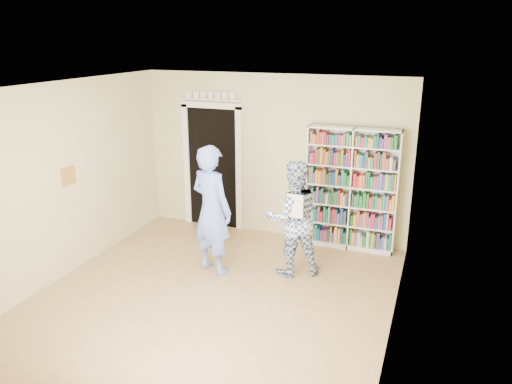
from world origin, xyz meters
TOP-DOWN VIEW (x-y plane):
  - floor at (0.00, 0.00)m, footprint 5.00×5.00m
  - ceiling at (0.00, 0.00)m, footprint 5.00×5.00m
  - wall_back at (0.00, 2.50)m, footprint 4.50×0.00m
  - wall_left at (-2.25, 0.00)m, footprint 0.00×5.00m
  - wall_right at (2.25, 0.00)m, footprint 0.00×5.00m
  - bookshelf at (1.35, 2.34)m, footprint 1.41×0.27m
  - doorway at (-1.10, 2.48)m, footprint 1.10×0.08m
  - wall_art at (-2.23, 0.20)m, footprint 0.03×0.25m
  - man_blue at (-0.33, 0.80)m, footprint 0.79×0.65m
  - man_plaid at (0.76, 1.15)m, footprint 1.01×0.94m
  - paper_sheet at (0.85, 0.90)m, footprint 0.23×0.02m

SIDE VIEW (x-z plane):
  - floor at x=0.00m, z-range 0.00..0.00m
  - man_plaid at x=0.76m, z-range 0.00..1.66m
  - man_blue at x=-0.33m, z-range 0.00..1.86m
  - bookshelf at x=1.35m, z-range 0.01..1.95m
  - paper_sheet at x=0.85m, z-range 0.94..1.26m
  - doorway at x=-1.10m, z-range -0.04..2.39m
  - wall_back at x=0.00m, z-range -0.90..3.60m
  - wall_left at x=-2.25m, z-range -1.15..3.85m
  - wall_right at x=2.25m, z-range -1.15..3.85m
  - wall_art at x=-2.23m, z-range 1.27..1.52m
  - ceiling at x=0.00m, z-range 2.70..2.70m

